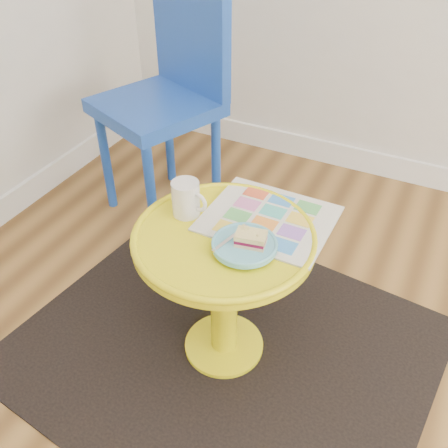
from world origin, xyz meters
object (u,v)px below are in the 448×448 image
at_px(chair, 170,88).
at_px(plate, 245,245).
at_px(newspaper, 269,218).
at_px(mug, 186,198).
at_px(side_table, 224,271).

bearing_deg(chair, plate, -25.13).
distance_m(newspaper, mug, 0.25).
distance_m(side_table, mug, 0.24).
relative_size(chair, newspaper, 2.70).
distance_m(side_table, plate, 0.18).
xyz_separation_m(chair, newspaper, (0.67, -0.55, -0.07)).
relative_size(side_table, newspaper, 1.43).
relative_size(newspaper, mug, 3.10).
height_order(side_table, mug, mug).
relative_size(side_table, mug, 4.43).
relative_size(chair, plate, 5.55).
height_order(chair, mug, chair).
bearing_deg(side_table, chair, 130.76).
bearing_deg(mug, chair, 133.88).
relative_size(mug, plate, 0.66).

